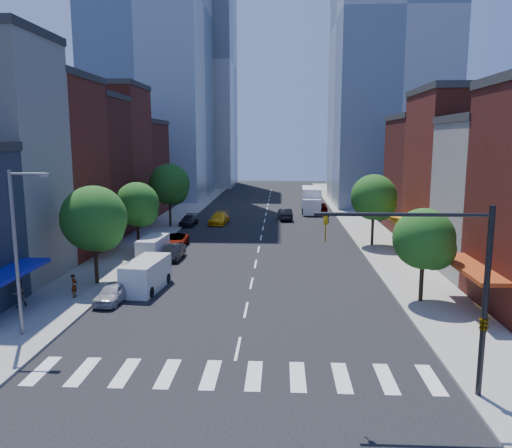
{
  "coord_description": "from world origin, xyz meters",
  "views": [
    {
      "loc": [
        2.16,
        -24.38,
        10.65
      ],
      "look_at": [
        0.47,
        9.37,
        5.0
      ],
      "focal_mm": 35.0,
      "sensor_mm": 36.0,
      "label": 1
    }
  ],
  "objects_px": {
    "parked_car_third": "(175,241)",
    "cargo_van_near": "(146,275)",
    "traffic_car_far": "(322,207)",
    "box_truck": "(311,201)",
    "cargo_van_far": "(153,248)",
    "pedestrian_far": "(19,293)",
    "parked_car_second": "(174,252)",
    "parked_car_rear": "(189,220)",
    "taxi": "(219,218)",
    "pedestrian_near": "(74,286)",
    "parked_car_front": "(113,293)",
    "traffic_car_oncoming": "(285,214)"
  },
  "relations": [
    {
      "from": "parked_car_third",
      "to": "cargo_van_near",
      "type": "height_order",
      "value": "cargo_van_near"
    },
    {
      "from": "parked_car_third",
      "to": "traffic_car_far",
      "type": "bearing_deg",
      "value": 57.1
    },
    {
      "from": "box_truck",
      "to": "cargo_van_far",
      "type": "bearing_deg",
      "value": -115.42
    },
    {
      "from": "traffic_car_far",
      "to": "pedestrian_far",
      "type": "distance_m",
      "value": 51.92
    },
    {
      "from": "parked_car_second",
      "to": "traffic_car_far",
      "type": "relative_size",
      "value": 1.07
    },
    {
      "from": "cargo_van_near",
      "to": "pedestrian_far",
      "type": "relative_size",
      "value": 3.04
    },
    {
      "from": "parked_car_second",
      "to": "parked_car_rear",
      "type": "xyz_separation_m",
      "value": [
        -2.0,
        18.24,
        -0.02
      ]
    },
    {
      "from": "cargo_van_far",
      "to": "taxi",
      "type": "relative_size",
      "value": 0.93
    },
    {
      "from": "cargo_van_near",
      "to": "cargo_van_far",
      "type": "xyz_separation_m",
      "value": [
        -1.99,
        9.75,
        -0.13
      ]
    },
    {
      "from": "parked_car_third",
      "to": "pedestrian_far",
      "type": "bearing_deg",
      "value": -108.78
    },
    {
      "from": "taxi",
      "to": "pedestrian_near",
      "type": "bearing_deg",
      "value": -95.92
    },
    {
      "from": "parked_car_front",
      "to": "taxi",
      "type": "height_order",
      "value": "taxi"
    },
    {
      "from": "cargo_van_far",
      "to": "traffic_car_far",
      "type": "height_order",
      "value": "cargo_van_far"
    },
    {
      "from": "box_truck",
      "to": "pedestrian_far",
      "type": "relative_size",
      "value": 5.18
    },
    {
      "from": "cargo_van_near",
      "to": "pedestrian_far",
      "type": "height_order",
      "value": "cargo_van_near"
    },
    {
      "from": "cargo_van_far",
      "to": "pedestrian_near",
      "type": "height_order",
      "value": "cargo_van_far"
    },
    {
      "from": "parked_car_third",
      "to": "parked_car_front",
      "type": "bearing_deg",
      "value": -92.93
    },
    {
      "from": "traffic_car_far",
      "to": "parked_car_second",
      "type": "bearing_deg",
      "value": 63.55
    },
    {
      "from": "cargo_van_far",
      "to": "traffic_car_far",
      "type": "bearing_deg",
      "value": 64.32
    },
    {
      "from": "pedestrian_far",
      "to": "taxi",
      "type": "bearing_deg",
      "value": -161.7
    },
    {
      "from": "taxi",
      "to": "pedestrian_near",
      "type": "xyz_separation_m",
      "value": [
        -6.03,
        -31.33,
        0.21
      ]
    },
    {
      "from": "pedestrian_near",
      "to": "pedestrian_far",
      "type": "xyz_separation_m",
      "value": [
        -2.68,
        -2.18,
        0.1
      ]
    },
    {
      "from": "cargo_van_near",
      "to": "traffic_car_far",
      "type": "height_order",
      "value": "cargo_van_near"
    },
    {
      "from": "taxi",
      "to": "pedestrian_far",
      "type": "bearing_deg",
      "value": -99.6
    },
    {
      "from": "parked_car_third",
      "to": "traffic_car_oncoming",
      "type": "relative_size",
      "value": 1.01
    },
    {
      "from": "parked_car_second",
      "to": "traffic_car_oncoming",
      "type": "bearing_deg",
      "value": 66.8
    },
    {
      "from": "parked_car_front",
      "to": "pedestrian_near",
      "type": "distance_m",
      "value": 2.89
    },
    {
      "from": "parked_car_third",
      "to": "traffic_car_oncoming",
      "type": "height_order",
      "value": "traffic_car_oncoming"
    },
    {
      "from": "taxi",
      "to": "parked_car_rear",
      "type": "bearing_deg",
      "value": -156.51
    },
    {
      "from": "cargo_van_far",
      "to": "traffic_car_oncoming",
      "type": "height_order",
      "value": "cargo_van_far"
    },
    {
      "from": "cargo_van_far",
      "to": "box_truck",
      "type": "relative_size",
      "value": 0.51
    },
    {
      "from": "taxi",
      "to": "traffic_car_far",
      "type": "relative_size",
      "value": 1.32
    },
    {
      "from": "taxi",
      "to": "pedestrian_far",
      "type": "xyz_separation_m",
      "value": [
        -8.71,
        -33.51,
        0.31
      ]
    },
    {
      "from": "parked_car_second",
      "to": "parked_car_rear",
      "type": "relative_size",
      "value": 0.91
    },
    {
      "from": "parked_car_rear",
      "to": "parked_car_front",
      "type": "bearing_deg",
      "value": -86.68
    },
    {
      "from": "traffic_car_oncoming",
      "to": "box_truck",
      "type": "xyz_separation_m",
      "value": [
        4.03,
        7.81,
        0.95
      ]
    },
    {
      "from": "parked_car_front",
      "to": "pedestrian_near",
      "type": "xyz_separation_m",
      "value": [
        -2.83,
        0.52,
        0.29
      ]
    },
    {
      "from": "parked_car_second",
      "to": "cargo_van_far",
      "type": "xyz_separation_m",
      "value": [
        -2.01,
        0.22,
        0.3
      ]
    },
    {
      "from": "parked_car_second",
      "to": "pedestrian_near",
      "type": "height_order",
      "value": "pedestrian_near"
    },
    {
      "from": "parked_car_second",
      "to": "parked_car_third",
      "type": "bearing_deg",
      "value": 101.21
    },
    {
      "from": "taxi",
      "to": "box_truck",
      "type": "relative_size",
      "value": 0.55
    },
    {
      "from": "parked_car_rear",
      "to": "traffic_car_far",
      "type": "bearing_deg",
      "value": 40.8
    },
    {
      "from": "parked_car_second",
      "to": "box_truck",
      "type": "distance_m",
      "value": 34.37
    },
    {
      "from": "parked_car_third",
      "to": "taxi",
      "type": "xyz_separation_m",
      "value": [
        2.69,
        14.45,
        0.06
      ]
    },
    {
      "from": "parked_car_third",
      "to": "parked_car_second",
      "type": "bearing_deg",
      "value": -80.48
    },
    {
      "from": "parked_car_third",
      "to": "traffic_car_far",
      "type": "relative_size",
      "value": 1.27
    },
    {
      "from": "cargo_van_near",
      "to": "traffic_car_oncoming",
      "type": "height_order",
      "value": "cargo_van_near"
    },
    {
      "from": "traffic_car_far",
      "to": "pedestrian_far",
      "type": "height_order",
      "value": "pedestrian_far"
    },
    {
      "from": "taxi",
      "to": "traffic_car_far",
      "type": "bearing_deg",
      "value": 47.42
    },
    {
      "from": "parked_car_front",
      "to": "pedestrian_far",
      "type": "xyz_separation_m",
      "value": [
        -5.51,
        -1.66,
        0.39
      ]
    }
  ]
}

